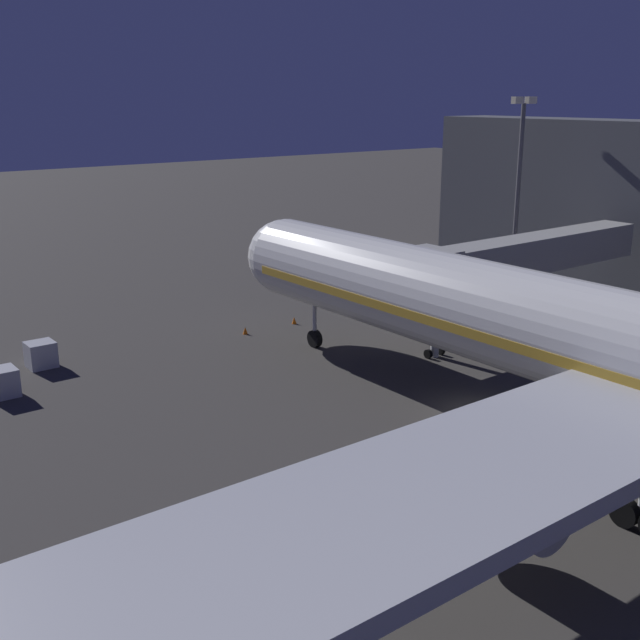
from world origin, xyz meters
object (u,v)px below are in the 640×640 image
at_px(jet_bridge, 511,258).
at_px(traffic_cone_nose_port, 294,320).
at_px(baggage_container_near_belt, 2,383).
at_px(apron_floodlight_mast, 519,178).
at_px(baggage_container_mid_row, 41,355).
at_px(traffic_cone_nose_starboard, 245,330).

relative_size(jet_bridge, traffic_cone_nose_port, 42.16).
distance_m(baggage_container_near_belt, traffic_cone_nose_port, 22.16).
height_order(apron_floodlight_mast, traffic_cone_nose_port, apron_floodlight_mast).
bearing_deg(traffic_cone_nose_port, apron_floodlight_mast, 175.49).
relative_size(jet_bridge, baggage_container_near_belt, 13.89).
bearing_deg(baggage_container_mid_row, traffic_cone_nose_port, 174.13).
xyz_separation_m(jet_bridge, traffic_cone_nose_starboard, (14.58, -12.00, -5.52)).
relative_size(baggage_container_near_belt, baggage_container_mid_row, 0.97).
relative_size(apron_floodlight_mast, baggage_container_mid_row, 9.68).
xyz_separation_m(jet_bridge, baggage_container_mid_row, (28.77, -13.92, -4.97)).
bearing_deg(jet_bridge, baggage_container_mid_row, -25.81).
bearing_deg(apron_floodlight_mast, traffic_cone_nose_port, -4.51).
distance_m(jet_bridge, apron_floodlight_mast, 17.06).
height_order(apron_floodlight_mast, traffic_cone_nose_starboard, apron_floodlight_mast).
relative_size(jet_bridge, baggage_container_mid_row, 13.47).
bearing_deg(baggage_container_mid_row, baggage_container_near_belt, 46.54).
relative_size(apron_floodlight_mast, traffic_cone_nose_port, 30.30).
bearing_deg(traffic_cone_nose_starboard, apron_floodlight_mast, 176.20).
bearing_deg(jet_bridge, traffic_cone_nose_port, -49.71).
relative_size(baggage_container_mid_row, traffic_cone_nose_starboard, 3.13).
height_order(baggage_container_near_belt, traffic_cone_nose_port, baggage_container_near_belt).
distance_m(baggage_container_near_belt, baggage_container_mid_row, 5.08).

